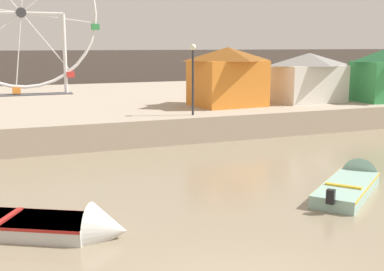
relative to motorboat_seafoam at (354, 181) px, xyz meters
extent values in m
cube|color=tan|center=(-7.51, 21.60, 0.45)|extent=(110.00, 24.54, 1.35)
cube|color=#564C47|center=(-7.51, 45.56, 1.97)|extent=(140.00, 3.00, 4.40)
cube|color=#93BCAD|center=(-0.82, -0.64, -0.02)|extent=(4.07, 3.60, 0.42)
cube|color=gold|center=(-0.82, -0.64, 0.15)|extent=(4.05, 3.59, 0.08)
cone|color=#93BCAD|center=(1.22, 0.95, -0.02)|extent=(1.69, 1.73, 1.31)
cube|color=black|center=(-2.51, -1.95, 0.30)|extent=(0.31, 0.31, 0.44)
cube|color=gold|center=(-1.22, -0.95, 0.22)|extent=(0.85, 1.03, 0.06)
cube|color=silver|center=(-11.11, -0.19, -0.01)|extent=(3.91, 3.12, 0.43)
cube|color=#B2231E|center=(-11.11, -0.19, 0.16)|extent=(3.89, 3.12, 0.08)
cone|color=silver|center=(-9.11, -1.33, -0.01)|extent=(1.58, 1.74, 1.44)
cube|color=#B2231E|center=(-11.50, 0.04, 0.23)|extent=(0.78, 1.19, 0.06)
torus|color=silver|center=(-9.49, 24.67, 7.05)|extent=(10.90, 0.24, 10.90)
cylinder|color=#38383D|center=(-9.49, 24.67, 7.05)|extent=(0.70, 0.50, 0.70)
cylinder|color=silver|center=(-9.82, 24.67, 4.41)|extent=(0.73, 0.08, 5.30)
cube|color=orange|center=(-10.14, 24.67, 1.48)|extent=(0.56, 0.48, 0.44)
cylinder|color=silver|center=(-7.85, 24.67, 4.96)|extent=(3.35, 0.08, 4.25)
cube|color=red|center=(-6.21, 24.67, 2.58)|extent=(0.56, 0.48, 0.44)
cylinder|color=silver|center=(-6.85, 24.67, 6.73)|extent=(5.30, 0.08, 0.73)
cube|color=#33934C|center=(-4.20, 24.67, 6.13)|extent=(0.56, 0.48, 0.44)
cylinder|color=silver|center=(-6.56, 24.67, 4.09)|extent=(0.28, 0.28, 5.93)
cylinder|color=silver|center=(-9.49, 24.67, 7.05)|extent=(5.86, 0.18, 0.18)
cube|color=#4C4C51|center=(-9.49, 24.67, 1.16)|extent=(6.66, 1.20, 0.08)
cube|color=orange|center=(1.50, 13.39, 2.50)|extent=(4.23, 3.64, 2.74)
pyramid|color=brown|center=(1.50, 13.39, 4.25)|extent=(4.65, 4.00, 0.80)
cube|color=silver|center=(7.24, 13.25, 2.31)|extent=(4.57, 3.10, 2.37)
pyramid|color=gray|center=(7.24, 13.25, 3.88)|extent=(5.03, 3.41, 0.80)
cube|color=#33934C|center=(11.94, 11.73, 2.42)|extent=(3.50, 3.24, 2.60)
pyramid|color=#1C512A|center=(11.94, 11.73, 4.10)|extent=(3.85, 3.57, 0.80)
cylinder|color=#2D2D33|center=(-1.97, 10.38, 2.83)|extent=(0.12, 0.12, 3.40)
sphere|color=#F2EACC|center=(-1.97, 10.38, 4.67)|extent=(0.32, 0.32, 0.32)
camera|label=1|loc=(-11.64, -13.53, 4.77)|focal=46.05mm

